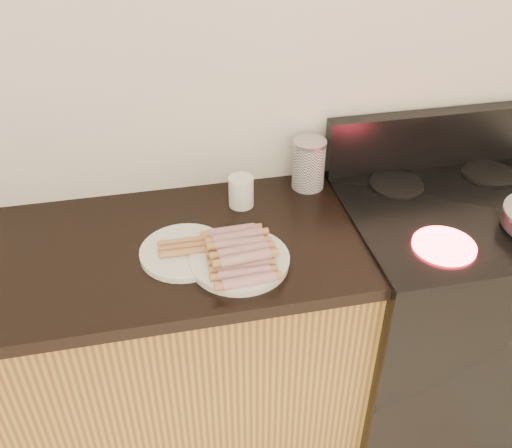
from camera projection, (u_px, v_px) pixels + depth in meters
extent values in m
cube|color=silver|center=(202.00, 70.00, 1.69)|extent=(4.00, 0.04, 2.60)
cube|color=olive|center=(15.00, 381.00, 1.84)|extent=(2.20, 0.59, 0.86)
cube|color=black|center=(440.00, 312.00, 2.07)|extent=(0.76, 0.65, 0.90)
cube|color=black|center=(468.00, 209.00, 1.80)|extent=(0.76, 0.65, 0.01)
cube|color=black|center=(433.00, 138.00, 1.96)|extent=(0.76, 0.06, 0.20)
cylinder|color=#FF1E2D|center=(444.00, 246.00, 1.63)|extent=(0.18, 0.18, 0.01)
cylinder|color=black|center=(396.00, 184.00, 1.90)|extent=(0.18, 0.18, 0.01)
cylinder|color=black|center=(489.00, 173.00, 1.96)|extent=(0.18, 0.18, 0.01)
cylinder|color=white|center=(240.00, 261.00, 1.58)|extent=(0.33, 0.33, 0.02)
cylinder|color=white|center=(184.00, 252.00, 1.62)|extent=(0.32, 0.32, 0.02)
cylinder|color=#983932|center=(247.00, 281.00, 1.48)|extent=(0.14, 0.03, 0.03)
cylinder|color=#983932|center=(245.00, 273.00, 1.51)|extent=(0.14, 0.03, 0.03)
cylinder|color=#983932|center=(243.00, 266.00, 1.53)|extent=(0.14, 0.03, 0.03)
cylinder|color=#983932|center=(241.00, 258.00, 1.56)|extent=(0.14, 0.03, 0.03)
cylinder|color=#983932|center=(238.00, 251.00, 1.58)|extent=(0.14, 0.03, 0.03)
cylinder|color=#983932|center=(236.00, 244.00, 1.61)|extent=(0.14, 0.03, 0.03)
cylinder|color=#983932|center=(234.00, 237.00, 1.63)|extent=(0.14, 0.03, 0.03)
cylinder|color=#983932|center=(232.00, 231.00, 1.66)|extent=(0.14, 0.03, 0.03)
cylinder|color=#983932|center=(243.00, 258.00, 1.52)|extent=(0.14, 0.03, 0.03)
cylinder|color=#983932|center=(240.00, 251.00, 1.54)|extent=(0.14, 0.03, 0.03)
cylinder|color=#983932|center=(238.00, 244.00, 1.57)|extent=(0.14, 0.03, 0.03)
cylinder|color=#983932|center=(236.00, 237.00, 1.59)|extent=(0.14, 0.03, 0.03)
cylinder|color=#C77534|center=(185.00, 252.00, 1.59)|extent=(0.13, 0.02, 0.02)
cylinder|color=#C77534|center=(184.00, 247.00, 1.61)|extent=(0.13, 0.02, 0.02)
cylinder|color=#C77534|center=(183.00, 241.00, 1.63)|extent=(0.13, 0.02, 0.02)
cylinder|color=silver|center=(309.00, 165.00, 1.87)|extent=(0.11, 0.11, 0.16)
cylinder|color=silver|center=(310.00, 142.00, 1.82)|extent=(0.11, 0.11, 0.01)
cylinder|color=white|center=(241.00, 191.00, 1.80)|extent=(0.10, 0.10, 0.10)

